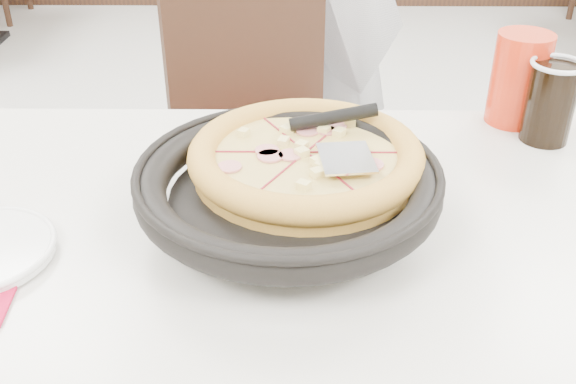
{
  "coord_description": "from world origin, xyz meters",
  "views": [
    {
      "loc": [
        -0.12,
        -0.97,
        1.27
      ],
      "look_at": [
        -0.12,
        -0.2,
        0.8
      ],
      "focal_mm": 42.0,
      "sensor_mm": 36.0,
      "label": 1
    }
  ],
  "objects_px": {
    "pizza": "(306,166)",
    "chair_far": "(273,157)",
    "pizza_pan": "(288,197)",
    "red_cup": "(519,79)",
    "cola_glass": "(550,104)"
  },
  "relations": [
    {
      "from": "cola_glass",
      "to": "chair_far",
      "type": "bearing_deg",
      "value": 137.17
    },
    {
      "from": "pizza_pan",
      "to": "red_cup",
      "type": "relative_size",
      "value": 1.99
    },
    {
      "from": "pizza",
      "to": "chair_far",
      "type": "bearing_deg",
      "value": 96.07
    },
    {
      "from": "red_cup",
      "to": "pizza",
      "type": "bearing_deg",
      "value": -143.4
    },
    {
      "from": "red_cup",
      "to": "cola_glass",
      "type": "bearing_deg",
      "value": -65.69
    },
    {
      "from": "pizza_pan",
      "to": "chair_far",
      "type": "bearing_deg",
      "value": 93.59
    },
    {
      "from": "chair_far",
      "to": "cola_glass",
      "type": "height_order",
      "value": "chair_far"
    },
    {
      "from": "pizza",
      "to": "red_cup",
      "type": "xyz_separation_m",
      "value": [
        0.37,
        0.28,
        0.02
      ]
    },
    {
      "from": "chair_far",
      "to": "pizza",
      "type": "distance_m",
      "value": 0.73
    },
    {
      "from": "pizza_pan",
      "to": "red_cup",
      "type": "xyz_separation_m",
      "value": [
        0.4,
        0.33,
        0.04
      ]
    },
    {
      "from": "pizza_pan",
      "to": "pizza",
      "type": "relative_size",
      "value": 1.02
    },
    {
      "from": "chair_far",
      "to": "pizza",
      "type": "relative_size",
      "value": 3.03
    },
    {
      "from": "chair_far",
      "to": "cola_glass",
      "type": "xyz_separation_m",
      "value": [
        0.47,
        -0.44,
        0.34
      ]
    },
    {
      "from": "chair_far",
      "to": "pizza_pan",
      "type": "height_order",
      "value": "chair_far"
    },
    {
      "from": "pizza_pan",
      "to": "cola_glass",
      "type": "relative_size",
      "value": 2.45
    }
  ]
}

